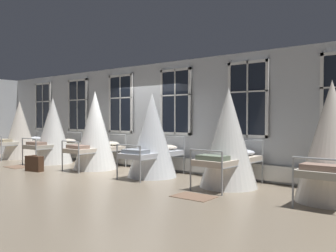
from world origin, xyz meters
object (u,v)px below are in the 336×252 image
(cot_second, at_px, (53,131))
(cot_fourth, at_px, (152,136))
(cot_fifth, at_px, (229,138))
(suitcase_dark, at_px, (34,164))
(cot_sixth, at_px, (331,143))
(cot_first, at_px, (20,130))
(cot_third, at_px, (95,131))

(cot_second, height_order, cot_fourth, cot_second)
(cot_fifth, height_order, suitcase_dark, cot_fifth)
(cot_sixth, bearing_deg, cot_second, 89.47)
(cot_sixth, relative_size, suitcase_dark, 3.81)
(cot_fourth, bearing_deg, cot_fifth, -90.15)
(cot_first, relative_size, suitcase_dark, 3.71)
(cot_first, bearing_deg, cot_fifth, -88.77)
(cot_third, height_order, suitcase_dark, cot_third)
(cot_fourth, distance_m, suitcase_dark, 3.63)
(cot_fifth, relative_size, suitcase_dark, 3.79)
(cot_first, height_order, cot_second, cot_second)
(cot_second, relative_size, cot_fourth, 1.02)
(cot_first, bearing_deg, cot_sixth, -89.27)
(cot_fifth, bearing_deg, cot_fourth, 92.32)
(cot_fourth, relative_size, cot_sixth, 0.98)
(cot_third, bearing_deg, cot_fourth, -88.68)
(cot_third, xyz_separation_m, cot_fourth, (2.25, 0.03, -0.07))
(cot_fifth, bearing_deg, cot_third, 92.36)
(cot_third, relative_size, cot_fifth, 1.05)
(cot_sixth, height_order, suitcase_dark, cot_sixth)
(cot_second, height_order, cot_fifth, cot_second)
(cot_sixth, bearing_deg, cot_third, 89.35)
(cot_fifth, xyz_separation_m, cot_sixth, (2.18, -0.09, 0.01))
(cot_second, relative_size, suitcase_dark, 3.79)
(cot_third, distance_m, suitcase_dark, 1.95)
(cot_first, distance_m, suitcase_dark, 3.85)
(cot_second, xyz_separation_m, cot_fifth, (6.68, 0.06, -0.00))
(cot_third, distance_m, cot_fifth, 4.49)
(cot_first, relative_size, cot_fifth, 0.98)
(cot_third, bearing_deg, suitcase_dark, 146.17)
(cot_second, distance_m, cot_sixth, 8.85)
(cot_third, bearing_deg, cot_first, 89.99)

